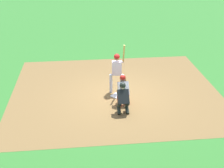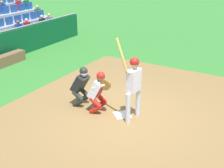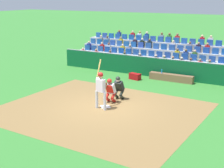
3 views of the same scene
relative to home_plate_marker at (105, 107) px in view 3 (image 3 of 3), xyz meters
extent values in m
plane|color=#347C2F|center=(0.00, 0.00, -0.02)|extent=(160.00, 160.00, 0.00)
cube|color=olive|center=(0.00, 0.50, -0.01)|extent=(9.31, 8.06, 0.01)
cube|color=white|center=(0.00, 0.00, 0.00)|extent=(0.62, 0.62, 0.02)
cylinder|color=silver|center=(-0.20, 0.39, 0.41)|extent=(0.15, 0.15, 0.85)
cylinder|color=silver|center=(0.29, 0.31, 0.41)|extent=(0.15, 0.15, 0.85)
cube|color=silver|center=(0.04, 0.35, 1.14)|extent=(0.44, 0.28, 0.61)
sphere|color=#A97854|center=(0.04, 0.35, 1.59)|extent=(0.22, 0.22, 0.22)
sphere|color=#AF1A17|center=(0.04, 0.35, 1.65)|extent=(0.25, 0.25, 0.25)
cylinder|color=silver|center=(0.09, 0.32, 1.43)|extent=(0.45, 0.20, 0.14)
cylinder|color=silver|center=(0.25, 0.29, 1.43)|extent=(0.17, 0.16, 0.13)
cylinder|color=tan|center=(0.29, 0.10, 1.87)|extent=(0.09, 0.38, 0.85)
sphere|color=black|center=(0.30, 0.26, 1.45)|extent=(0.06, 0.06, 0.06)
cylinder|color=red|center=(-0.02, -0.73, 0.14)|extent=(0.16, 0.39, 0.34)
cylinder|color=red|center=(-0.02, -0.73, 0.36)|extent=(0.16, 0.39, 0.33)
cylinder|color=red|center=(0.29, -0.71, 0.14)|extent=(0.16, 0.39, 0.34)
cylinder|color=red|center=(0.29, -0.71, 0.36)|extent=(0.16, 0.39, 0.33)
cube|color=silver|center=(0.14, -0.74, 0.71)|extent=(0.45, 0.49, 0.60)
cube|color=red|center=(0.13, -0.62, 0.71)|extent=(0.39, 0.28, 0.43)
sphere|color=brown|center=(0.13, -0.61, 1.06)|extent=(0.22, 0.22, 0.22)
cube|color=black|center=(0.13, -0.61, 1.06)|extent=(0.21, 0.14, 0.19)
sphere|color=red|center=(0.13, -0.61, 1.12)|extent=(0.24, 0.24, 0.24)
cylinder|color=brown|center=(0.24, -0.41, 0.93)|extent=(0.09, 0.30, 0.30)
cylinder|color=silver|center=(0.28, -0.58, 0.86)|extent=(0.18, 0.40, 0.22)
cylinder|color=#222922|center=(-0.15, -1.39, 0.14)|extent=(0.15, 0.39, 0.34)
cylinder|color=#222922|center=(-0.15, -1.39, 0.36)|extent=(0.15, 0.38, 0.33)
cylinder|color=#222922|center=(0.17, -1.39, 0.14)|extent=(0.15, 0.39, 0.34)
cylinder|color=#222922|center=(0.17, -1.39, 0.36)|extent=(0.15, 0.38, 0.33)
cube|color=black|center=(0.01, -1.40, 0.70)|extent=(0.43, 0.49, 0.60)
cube|color=#222922|center=(0.01, -1.29, 0.70)|extent=(0.38, 0.29, 0.42)
sphere|color=beige|center=(0.01, -1.26, 1.05)|extent=(0.22, 0.22, 0.22)
cube|color=black|center=(0.01, -1.26, 1.05)|extent=(0.20, 0.14, 0.19)
sphere|color=#222922|center=(0.01, -1.26, 1.11)|extent=(0.24, 0.24, 0.24)
cube|color=#0C512A|center=(0.00, -6.79, 0.59)|extent=(14.73, 0.24, 1.22)
cylinder|color=gray|center=(0.00, -6.79, 1.24)|extent=(14.73, 0.07, 0.07)
cube|color=brown|center=(-1.07, -6.24, 0.20)|extent=(2.80, 0.40, 0.44)
cylinder|color=blue|center=(-0.46, -6.17, 0.55)|extent=(0.07, 0.07, 0.26)
cube|color=#A20F12|center=(1.07, -5.46, 0.18)|extent=(0.80, 0.50, 0.39)
cube|color=#9AA1A1|center=(0.00, -8.51, 0.20)|extent=(15.79, 0.87, 0.42)
cube|color=#1C4A9C|center=(-3.45, -8.38, 0.62)|extent=(0.44, 0.10, 0.42)
cube|color=#1A4E9E|center=(-2.82, -8.38, 0.62)|extent=(0.44, 0.10, 0.42)
cube|color=#2A6A3E|center=(-2.82, -8.61, 0.67)|extent=(0.32, 0.22, 0.52)
sphere|color=#A6765E|center=(-2.82, -8.61, 1.03)|extent=(0.19, 0.19, 0.19)
cube|color=#234499|center=(-2.20, -8.38, 0.62)|extent=(0.44, 0.10, 0.42)
cube|color=red|center=(-2.20, -8.61, 0.67)|extent=(0.32, 0.22, 0.52)
sphere|color=#A27652|center=(-2.20, -8.61, 1.03)|extent=(0.19, 0.19, 0.19)
cube|color=#1D459F|center=(-1.57, -8.38, 0.62)|extent=(0.44, 0.10, 0.42)
cube|color=gray|center=(-1.57, -8.61, 0.67)|extent=(0.32, 0.22, 0.52)
sphere|color=brown|center=(-1.57, -8.61, 1.03)|extent=(0.19, 0.19, 0.19)
cube|color=#1E4E9F|center=(-0.94, -8.38, 0.62)|extent=(0.44, 0.10, 0.42)
cube|color=#2F1D26|center=(-0.94, -8.61, 0.67)|extent=(0.32, 0.22, 0.52)
sphere|color=beige|center=(-0.94, -8.61, 1.03)|extent=(0.19, 0.19, 0.19)
cube|color=#1B4FA4|center=(-0.31, -8.38, 0.62)|extent=(0.44, 0.10, 0.42)
cube|color=gray|center=(-0.31, -8.61, 0.67)|extent=(0.32, 0.22, 0.52)
sphere|color=#A2705C|center=(-0.31, -8.61, 1.03)|extent=(0.19, 0.19, 0.19)
cube|color=#175099|center=(0.31, -8.38, 0.62)|extent=(0.44, 0.10, 0.42)
cube|color=#2D722E|center=(0.31, -8.61, 0.67)|extent=(0.32, 0.22, 0.52)
sphere|color=tan|center=(0.31, -8.61, 1.03)|extent=(0.19, 0.19, 0.19)
cube|color=#254C9E|center=(0.94, -8.38, 0.62)|extent=(0.44, 0.10, 0.42)
cube|color=#2E2427|center=(0.94, -8.61, 0.67)|extent=(0.32, 0.22, 0.52)
sphere|color=beige|center=(0.94, -8.61, 1.03)|extent=(0.19, 0.19, 0.19)
cube|color=#214F9A|center=(1.57, -8.38, 0.62)|extent=(0.44, 0.10, 0.42)
cube|color=#1C469E|center=(2.20, -8.38, 0.62)|extent=(0.44, 0.10, 0.42)
cube|color=#282D26|center=(2.20, -8.61, 0.67)|extent=(0.32, 0.22, 0.52)
sphere|color=beige|center=(2.20, -8.61, 1.03)|extent=(0.19, 0.19, 0.19)
cube|color=#244AA3|center=(2.82, -8.38, 0.62)|extent=(0.44, 0.10, 0.42)
cube|color=#1A4D97|center=(3.45, -8.38, 0.62)|extent=(0.44, 0.10, 0.42)
cube|color=#34783C|center=(3.45, -8.61, 0.67)|extent=(0.32, 0.22, 0.52)
sphere|color=brown|center=(3.45, -8.61, 1.03)|extent=(0.19, 0.19, 0.19)
cube|color=#26529F|center=(4.08, -8.38, 0.62)|extent=(0.44, 0.10, 0.42)
cube|color=#1B44A2|center=(4.70, -8.38, 0.62)|extent=(0.44, 0.10, 0.42)
cube|color=gray|center=(4.70, -8.61, 0.67)|extent=(0.32, 0.22, 0.52)
sphere|color=brown|center=(4.70, -8.61, 1.03)|extent=(0.19, 0.19, 0.19)
cube|color=#234A9C|center=(5.33, -8.38, 0.62)|extent=(0.44, 0.10, 0.42)
cube|color=#1D4598|center=(5.96, -8.38, 0.62)|extent=(0.44, 0.10, 0.42)
cube|color=red|center=(5.96, -8.61, 0.67)|extent=(0.32, 0.22, 0.52)
sphere|color=#AF814F|center=(5.96, -8.61, 1.03)|extent=(0.19, 0.19, 0.19)
cube|color=#214498|center=(6.59, -8.38, 0.62)|extent=(0.44, 0.10, 0.42)
cube|color=#1A489F|center=(7.21, -8.38, 0.62)|extent=(0.44, 0.10, 0.42)
cube|color=red|center=(7.21, -8.61, 0.67)|extent=(0.32, 0.22, 0.52)
sphere|color=beige|center=(7.21, -8.61, 1.03)|extent=(0.19, 0.19, 0.19)
cube|color=#9AA1A1|center=(0.00, -9.37, 0.41)|extent=(15.79, 0.87, 0.85)
cube|color=#1944A4|center=(-3.45, -9.24, 1.04)|extent=(0.44, 0.10, 0.42)
cube|color=#234AA0|center=(-2.82, -9.24, 1.04)|extent=(0.44, 0.10, 0.42)
cube|color=#24529B|center=(-2.20, -9.24, 1.04)|extent=(0.44, 0.10, 0.42)
cube|color=#1D4BA1|center=(-1.57, -9.24, 1.04)|extent=(0.44, 0.10, 0.42)
cube|color=#376C2E|center=(-1.57, -9.47, 1.09)|extent=(0.32, 0.22, 0.52)
sphere|color=#D8AC81|center=(-1.57, -9.47, 1.45)|extent=(0.19, 0.19, 0.19)
cube|color=#1A4497|center=(-0.94, -9.24, 1.04)|extent=(0.44, 0.10, 0.42)
cube|color=navy|center=(-0.94, -9.47, 1.09)|extent=(0.32, 0.22, 0.52)
sphere|color=brown|center=(-0.94, -9.47, 1.45)|extent=(0.19, 0.19, 0.19)
cube|color=#1D4C9B|center=(-0.31, -9.24, 1.04)|extent=(0.44, 0.10, 0.42)
cube|color=gold|center=(-0.31, -9.47, 1.09)|extent=(0.32, 0.22, 0.52)
sphere|color=brown|center=(-0.31, -9.47, 1.45)|extent=(0.19, 0.19, 0.19)
cube|color=#254397|center=(0.31, -9.24, 1.04)|extent=(0.44, 0.10, 0.42)
cube|color=#21459C|center=(0.94, -9.24, 1.04)|extent=(0.44, 0.10, 0.42)
cube|color=#1F4AA0|center=(1.57, -9.24, 1.04)|extent=(0.44, 0.10, 0.42)
cube|color=#1B4A9A|center=(2.20, -9.24, 1.04)|extent=(0.44, 0.10, 0.42)
cube|color=#244C99|center=(2.82, -9.24, 1.04)|extent=(0.44, 0.10, 0.42)
cube|color=#1A49A0|center=(3.45, -9.24, 1.04)|extent=(0.44, 0.10, 0.42)
cube|color=gray|center=(3.45, -9.47, 1.09)|extent=(0.32, 0.22, 0.52)
sphere|color=#DBAC85|center=(3.45, -9.47, 1.45)|extent=(0.19, 0.19, 0.19)
cube|color=#1748A1|center=(4.08, -9.24, 1.04)|extent=(0.44, 0.10, 0.42)
cube|color=gold|center=(4.08, -9.47, 1.09)|extent=(0.32, 0.22, 0.52)
sphere|color=beige|center=(4.08, -9.47, 1.45)|extent=(0.19, 0.19, 0.19)
cube|color=#1A47A1|center=(4.70, -9.24, 1.04)|extent=(0.44, 0.10, 0.42)
cube|color=#19479C|center=(5.33, -9.24, 1.04)|extent=(0.44, 0.10, 0.42)
cube|color=silver|center=(5.33, -9.47, 1.09)|extent=(0.32, 0.22, 0.52)
sphere|color=brown|center=(5.33, -9.47, 1.45)|extent=(0.19, 0.19, 0.19)
cube|color=#2552A2|center=(5.96, -9.24, 1.04)|extent=(0.44, 0.10, 0.42)
cube|color=red|center=(5.96, -9.47, 1.09)|extent=(0.32, 0.22, 0.52)
sphere|color=beige|center=(5.96, -9.47, 1.45)|extent=(0.19, 0.19, 0.19)
cube|color=#214E95|center=(6.59, -9.24, 1.04)|extent=(0.44, 0.10, 0.42)
cube|color=#194C96|center=(7.21, -9.24, 1.04)|extent=(0.44, 0.10, 0.42)
cube|color=navy|center=(7.21, -9.47, 1.09)|extent=(0.32, 0.22, 0.52)
sphere|color=#D9B289|center=(7.21, -9.47, 1.45)|extent=(0.19, 0.19, 0.19)
cube|color=#9AA1A1|center=(0.00, -10.24, 0.62)|extent=(15.79, 0.87, 1.27)
cube|color=#1D4AA0|center=(-2.82, -10.11, 1.46)|extent=(0.44, 0.10, 0.42)
cube|color=#1B449E|center=(-2.20, -10.11, 1.46)|extent=(0.44, 0.10, 0.42)
cube|color=red|center=(-2.20, -10.34, 1.51)|extent=(0.32, 0.22, 0.52)
sphere|color=#A6825A|center=(-2.20, -10.34, 1.87)|extent=(0.19, 0.19, 0.19)
cube|color=#23459B|center=(-1.57, -10.11, 1.46)|extent=(0.44, 0.10, 0.42)
cube|color=#261C2F|center=(-1.57, -10.34, 1.51)|extent=(0.32, 0.22, 0.52)
sphere|color=#A27451|center=(-1.57, -10.34, 1.87)|extent=(0.19, 0.19, 0.19)
cube|color=#214898|center=(-0.94, -10.11, 1.46)|extent=(0.44, 0.10, 0.42)
cube|color=gray|center=(-0.94, -10.34, 1.51)|extent=(0.32, 0.22, 0.52)
sphere|color=brown|center=(-0.94, -10.34, 1.87)|extent=(0.19, 0.19, 0.19)
cube|color=#254BA2|center=(-0.31, -10.11, 1.46)|extent=(0.44, 0.10, 0.42)
cube|color=#234A98|center=(0.31, -10.11, 1.46)|extent=(0.44, 0.10, 0.42)
cube|color=silver|center=(0.31, -10.34, 1.51)|extent=(0.32, 0.22, 0.52)
sphere|color=#D6B08B|center=(0.31, -10.34, 1.87)|extent=(0.19, 0.19, 0.19)
cube|color=#1A4897|center=(0.94, -10.11, 1.46)|extent=(0.44, 0.10, 0.42)
cube|color=#264FA1|center=(1.57, -10.11, 1.46)|extent=(0.44, 0.10, 0.42)
cube|color=#254E97|center=(2.20, -10.11, 1.46)|extent=(0.44, 0.10, 0.42)
cube|color=#1D282A|center=(2.20, -10.34, 1.51)|extent=(0.32, 0.22, 0.52)
sphere|color=brown|center=(2.20, -10.34, 1.87)|extent=(0.19, 0.19, 0.19)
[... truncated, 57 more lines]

